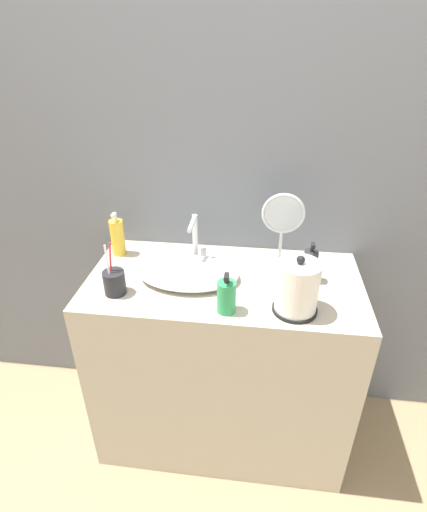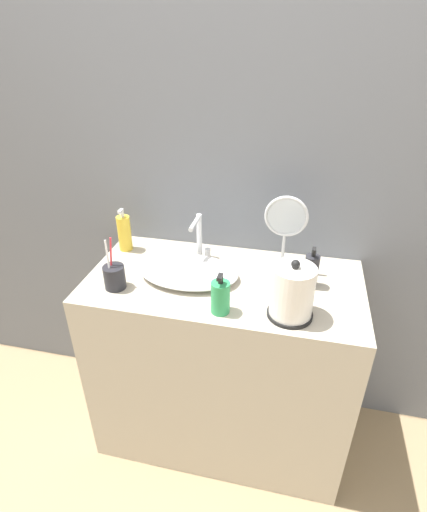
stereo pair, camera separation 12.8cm
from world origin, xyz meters
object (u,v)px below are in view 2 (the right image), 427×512
Objects in this scene: toothbrush_cup at (114,277)px; lotion_bottle at (124,233)px; faucet at (199,235)px; mouthwash_bottle at (311,271)px; vanity_mirror at (285,231)px; electric_kettle at (292,294)px; shampoo_bottle at (220,297)px.

lotion_bottle is (-0.08, 0.28, 0.03)m from toothbrush_cup.
toothbrush_cup is at bearing -132.31° from faucet.
mouthwash_bottle is 0.18m from vanity_mirror.
vanity_mirror is at bearing 23.23° from toothbrush_cup.
toothbrush_cup is at bearing 177.75° from electric_kettle.
toothbrush_cup is 1.22× the size of mouthwash_bottle.
vanity_mirror is (0.34, -0.02, 0.07)m from faucet.
faucet is at bearing 142.19° from electric_kettle.
faucet is 0.35m from vanity_mirror.
electric_kettle is 0.68× the size of vanity_mirror.
lotion_bottle is 0.79m from mouthwash_bottle.
toothbrush_cup is 0.65m from vanity_mirror.
lotion_bottle reaches higher than mouthwash_bottle.
faucet is 1.26× the size of shampoo_bottle.
electric_kettle is at bearing -2.25° from toothbrush_cup.
toothbrush_cup is (-0.25, -0.28, -0.06)m from faucet.
toothbrush_cup is 1.31× the size of shampoo_bottle.
lotion_bottle is (-0.33, 0.00, -0.03)m from faucet.
mouthwash_bottle is at bearing -37.04° from vanity_mirror.
electric_kettle is (0.39, -0.30, -0.02)m from faucet.
shampoo_bottle is (0.41, -0.06, 0.01)m from toothbrush_cup.
faucet is at bearing 166.65° from mouthwash_bottle.
vanity_mirror is at bearing 59.64° from shampoo_bottle.
faucet is 0.38m from toothbrush_cup.
faucet reaches higher than mouthwash_bottle.
mouthwash_bottle is at bearing -8.10° from lotion_bottle.
vanity_mirror is at bearing 142.96° from mouthwash_bottle.
toothbrush_cup is 0.41m from shampoo_bottle.
electric_kettle is 1.41× the size of shampoo_bottle.
electric_kettle reaches higher than toothbrush_cup.
mouthwash_bottle is (0.45, -0.11, -0.04)m from faucet.
vanity_mirror is (-0.05, 0.28, 0.09)m from electric_kettle.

